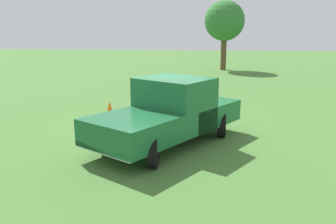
{
  "coord_description": "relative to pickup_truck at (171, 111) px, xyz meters",
  "views": [
    {
      "loc": [
        -10.29,
        -1.21,
        3.11
      ],
      "look_at": [
        -0.97,
        -0.23,
        0.9
      ],
      "focal_mm": 38.57,
      "sensor_mm": 36.0,
      "label": 1
    }
  ],
  "objects": [
    {
      "name": "ground_plane",
      "position": [
        0.87,
        0.29,
        -0.91
      ],
      "size": [
        80.0,
        80.0,
        0.0
      ],
      "primitive_type": "plane",
      "color": "#477533"
    },
    {
      "name": "pickup_truck",
      "position": [
        0.0,
        0.0,
        0.0
      ],
      "size": [
        4.96,
        4.1,
        1.79
      ],
      "rotation": [
        0.0,
        0.0,
        2.57
      ],
      "color": "black",
      "rests_on": "ground_plane"
    },
    {
      "name": "tree_far_center",
      "position": [
        17.87,
        -2.18,
        2.61
      ],
      "size": [
        2.91,
        2.91,
        5.02
      ],
      "color": "brown",
      "rests_on": "ground_plane"
    },
    {
      "name": "traffic_cone",
      "position": [
        2.79,
        2.46,
        -0.64
      ],
      "size": [
        0.32,
        0.32,
        0.55
      ],
      "primitive_type": "cone",
      "color": "orange",
      "rests_on": "ground_plane"
    }
  ]
}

